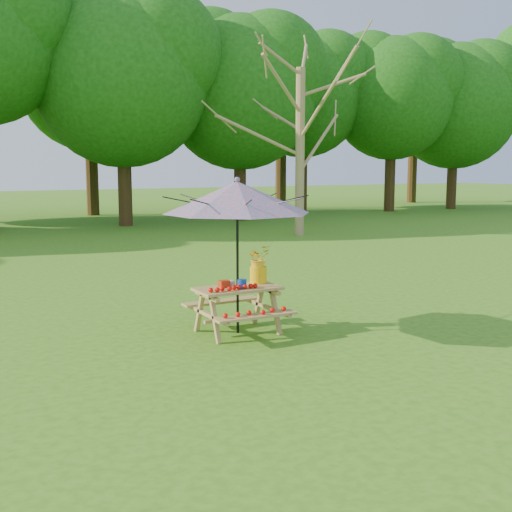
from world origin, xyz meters
TOP-DOWN VIEW (x-y plane):
  - treeline at (0.00, 22.00)m, footprint 60.00×12.00m
  - picnic_table at (-3.93, 3.93)m, footprint 1.20×1.32m
  - patio_umbrella at (-3.93, 3.93)m, footprint 2.63×2.63m
  - produce_bins at (-3.99, 3.95)m, footprint 0.32×0.41m
  - tomatoes_row at (-4.08, 3.75)m, footprint 0.77×0.13m
  - flower_bucket at (-3.51, 4.08)m, footprint 0.40×0.36m

SIDE VIEW (x-z plane):
  - picnic_table at x=-3.93m, z-range -0.01..0.66m
  - tomatoes_row at x=-4.08m, z-range 0.67..0.74m
  - produce_bins at x=-3.99m, z-range 0.66..0.79m
  - flower_bucket at x=-3.51m, z-range 0.69..1.25m
  - patio_umbrella at x=-3.93m, z-range 0.82..3.07m
  - treeline at x=0.00m, z-range 0.00..16.00m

